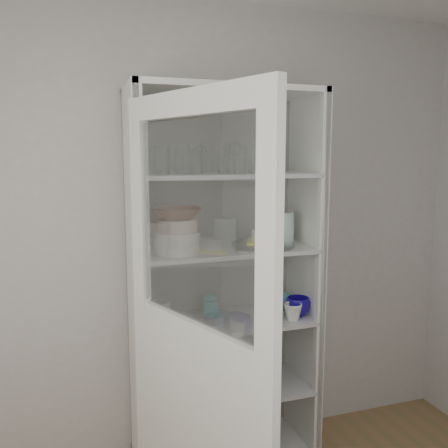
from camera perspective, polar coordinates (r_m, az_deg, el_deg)
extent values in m
cube|color=#BDB4AA|center=(2.72, -5.50, -1.39)|extent=(3.60, 0.02, 2.60)
cube|color=silver|center=(2.51, -10.69, -8.18)|extent=(0.03, 0.45, 2.10)
cube|color=silver|center=(2.80, 9.54, -6.43)|extent=(0.03, 0.45, 2.10)
cube|color=slate|center=(2.80, -1.35, -6.27)|extent=(1.00, 0.03, 2.10)
cube|color=silver|center=(2.54, 0.00, 15.77)|extent=(1.00, 0.45, 0.03)
cube|color=silver|center=(2.82, 0.10, -19.27)|extent=(0.94, 0.42, 0.02)
cube|color=silver|center=(2.66, 0.10, -11.61)|extent=(0.94, 0.42, 0.02)
cube|color=silver|center=(2.55, 0.11, -3.13)|extent=(0.94, 0.42, 0.02)
cube|color=silver|center=(2.50, 0.11, 5.89)|extent=(0.94, 0.42, 0.02)
cube|color=silver|center=(1.81, -3.78, 14.45)|extent=(0.37, 0.85, 0.10)
cube|color=silver|center=(2.16, -10.03, 1.38)|extent=(0.07, 0.10, 0.80)
cube|color=silver|center=(1.52, 5.46, -1.42)|extent=(0.07, 0.10, 0.80)
cube|color=silver|center=(1.82, -3.64, 0.23)|extent=(0.28, 0.67, 0.78)
cylinder|color=silver|center=(2.30, -7.40, 7.65)|extent=(0.09, 0.09, 0.14)
cylinder|color=silver|center=(2.35, -3.36, 7.53)|extent=(0.08, 0.08, 0.13)
cylinder|color=silver|center=(2.33, -4.97, 7.75)|extent=(0.08, 0.08, 0.15)
cylinder|color=silver|center=(2.37, 1.91, 7.69)|extent=(0.09, 0.09, 0.14)
cylinder|color=silver|center=(2.43, 4.00, 7.68)|extent=(0.07, 0.07, 0.14)
cylinder|color=silver|center=(2.43, 3.72, 7.73)|extent=(0.09, 0.09, 0.14)
cylinder|color=silver|center=(2.49, 6.32, 7.83)|extent=(0.10, 0.10, 0.15)
cylinder|color=silver|center=(2.42, -8.37, 7.59)|extent=(0.08, 0.08, 0.14)
cylinder|color=silver|center=(2.45, -5.75, 7.49)|extent=(0.07, 0.07, 0.12)
cylinder|color=silver|center=(2.49, -0.08, 7.55)|extent=(0.08, 0.08, 0.12)
cylinder|color=white|center=(2.41, -5.57, -2.20)|extent=(0.23, 0.23, 0.11)
cylinder|color=white|center=(2.60, -5.94, -1.92)|extent=(0.23, 0.23, 0.07)
cylinder|color=beige|center=(2.40, -5.60, -0.15)|extent=(0.24, 0.24, 0.06)
imported|color=brown|center=(2.39, -5.62, 1.29)|extent=(0.26, 0.26, 0.06)
cylinder|color=silver|center=(2.59, 4.73, -2.50)|extent=(0.35, 0.35, 0.02)
cube|color=yellow|center=(2.59, 4.74, -2.16)|extent=(0.22, 0.22, 0.01)
cylinder|color=white|center=(2.58, 4.75, -1.40)|extent=(0.17, 0.17, 0.06)
cylinder|color=silver|center=(2.68, 7.02, -0.45)|extent=(0.13, 0.13, 0.18)
imported|color=navy|center=(2.73, 8.90, -9.77)|extent=(0.16, 0.16, 0.11)
imported|color=teal|center=(2.82, 7.01, -9.28)|extent=(0.12, 0.12, 0.09)
imported|color=white|center=(2.66, 8.29, -10.41)|extent=(0.13, 0.13, 0.09)
cylinder|color=teal|center=(2.70, -1.61, -10.10)|extent=(0.09, 0.09, 0.09)
ellipsoid|color=teal|center=(2.68, -1.61, -9.04)|extent=(0.09, 0.09, 0.02)
cylinder|color=#BAB7CA|center=(2.60, -1.28, -11.38)|extent=(0.10, 0.10, 0.04)
cylinder|color=white|center=(2.61, -7.55, -10.47)|extent=(0.12, 0.12, 0.12)
imported|color=beige|center=(2.77, -2.36, -18.61)|extent=(0.28, 0.28, 0.08)
cube|color=gray|center=(2.79, 1.05, -18.59)|extent=(0.23, 0.17, 0.07)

